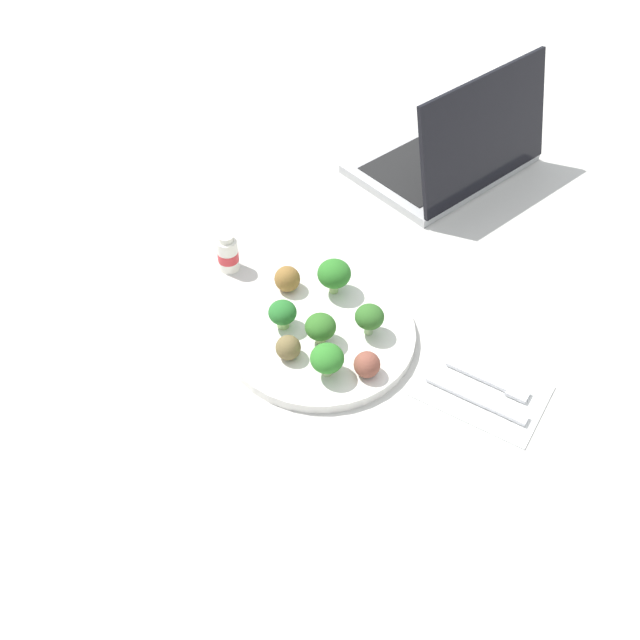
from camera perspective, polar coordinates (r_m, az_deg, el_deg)
The scene contains 15 objects.
ground_plane at distance 1.05m, azimuth 0.00°, elevation -1.36°, with size 4.00×4.00×0.00m, color beige.
plate at distance 1.04m, azimuth 0.00°, elevation -1.06°, with size 0.28×0.28×0.02m, color white.
broccoli_floret_near_rim at distance 1.01m, azimuth 4.00°, elevation 0.22°, with size 0.04×0.04×0.05m.
broccoli_floret_mid_left at distance 1.00m, azimuth 0.04°, elevation -0.58°, with size 0.04×0.04×0.05m.
broccoli_floret_center at distance 1.07m, azimuth 1.15°, elevation 3.72°, with size 0.05×0.05×0.06m.
broccoli_floret_back_left at distance 1.02m, azimuth -3.03°, elevation 0.56°, with size 0.04×0.04×0.04m.
broccoli_floret_front_left at distance 0.96m, azimuth 0.57°, elevation -3.13°, with size 0.05×0.05×0.05m.
meatball_mid_left at distance 1.08m, azimuth -2.65°, elevation 3.33°, with size 0.04×0.04×0.04m, color olive.
meatball_near_rim at distance 0.99m, azimuth -2.57°, elevation -2.23°, with size 0.04×0.04×0.04m, color brown.
meatball_front_right at distance 0.97m, azimuth 3.80°, elevation -3.59°, with size 0.04×0.04×0.04m, color brown.
napkin at distance 1.00m, azimuth 12.85°, elevation -5.52°, with size 0.17×0.12×0.01m, color white.
fork at distance 1.01m, azimuth 13.68°, elevation -4.83°, with size 0.12×0.02×0.01m.
knife at distance 0.99m, azimuth 12.87°, elevation -6.22°, with size 0.15×0.02×0.01m.
yogurt_bottle at distance 1.14m, azimuth -7.42°, elevation 5.31°, with size 0.03×0.03×0.07m.
laptop at distance 1.36m, azimuth 10.63°, elevation 12.98°, with size 0.32×0.38×0.21m.
Camera 1 is at (0.35, -0.61, 0.78)m, focal length 39.79 mm.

